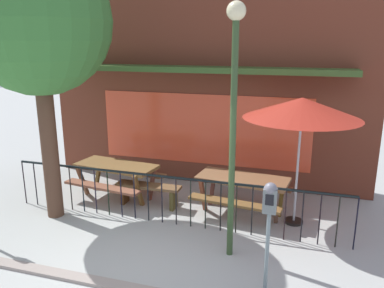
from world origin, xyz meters
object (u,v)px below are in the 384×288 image
street_lamp (234,99)px  street_tree (37,23)px  picnic_table_left (117,171)px  parking_meter_near (269,209)px  picnic_table_right (242,185)px  patio_bench (148,190)px  patio_umbrella (302,109)px

street_lamp → street_tree: bearing=173.4°
picnic_table_left → parking_meter_near: size_ratio=1.21×
street_tree → parking_meter_near: bearing=-16.1°
picnic_table_right → street_tree: 4.89m
picnic_table_left → parking_meter_near: (3.57, -2.45, 0.64)m
picnic_table_right → parking_meter_near: 2.63m
parking_meter_near → picnic_table_left: bearing=145.5°
picnic_table_left → patio_bench: (0.86, -0.23, -0.26)m
picnic_table_right → street_tree: (-3.58, -1.19, 3.11)m
patio_umbrella → street_lamp: (-0.96, -1.48, 0.34)m
picnic_table_right → street_tree: street_tree is taller
street_tree → street_lamp: (3.66, -0.43, -1.14)m
picnic_table_right → street_lamp: size_ratio=0.49×
picnic_table_right → parking_meter_near: parking_meter_near is taller
picnic_table_right → patio_bench: 1.99m
picnic_table_right → parking_meter_near: (0.75, -2.44, 0.64)m
parking_meter_near → street_lamp: bearing=129.3°
picnic_table_right → street_tree: bearing=-161.7°
picnic_table_right → street_lamp: bearing=-87.2°
parking_meter_near → street_tree: street_tree is taller
patio_bench → picnic_table_left: bearing=164.9°
parking_meter_near → street_lamp: size_ratio=0.41×
picnic_table_left → picnic_table_right: 2.82m
picnic_table_left → patio_bench: picnic_table_left is taller
patio_umbrella → street_lamp: size_ratio=0.62×
picnic_table_right → patio_bench: picnic_table_right is taller
picnic_table_left → picnic_table_right: bearing=-0.3°
street_lamp → patio_umbrella: bearing=57.0°
patio_umbrella → patio_bench: patio_umbrella is taller
picnic_table_left → street_lamp: size_ratio=0.50×
picnic_table_right → patio_umbrella: (1.04, -0.13, 1.63)m
picnic_table_right → parking_meter_near: size_ratio=1.20×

